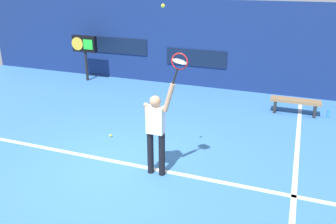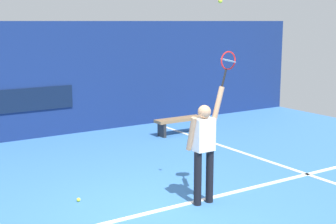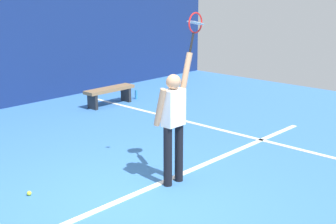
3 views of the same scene
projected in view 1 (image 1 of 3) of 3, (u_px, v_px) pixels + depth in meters
The scene contains 13 objects.
ground_plane at pixel (115, 166), 7.62m from camera, with size 18.00×18.00×0.00m, color #3870B2.
back_wall at pixel (197, 44), 12.52m from camera, with size 18.00×0.20×3.04m, color navy.
sponsor_banner_center at pixel (196, 58), 12.59m from camera, with size 2.20×0.03×0.60m, color #0C1933.
sponsor_banner_portside at pixel (120, 46), 13.48m from camera, with size 2.20×0.03×0.60m, color #0C1933.
court_baseline at pixel (118, 162), 7.75m from camera, with size 10.00×0.10×0.01m, color white.
court_sideline at pixel (297, 152), 8.17m from camera, with size 0.10×7.00×0.01m, color white.
tennis_player at pixel (156, 129), 6.96m from camera, with size 0.65×0.31×1.98m.
tennis_racket at pixel (179, 63), 6.31m from camera, with size 0.39×0.27×0.63m.
tennis_ball at pixel (163, 6), 5.95m from camera, with size 0.07×0.07×0.07m, color #CCE033.
scoreboard_clock at pixel (85, 46), 13.19m from camera, with size 0.96×0.20×1.71m.
court_bench at pixel (295, 103), 10.29m from camera, with size 1.40×0.36×0.45m.
water_bottle at pixel (328, 114), 10.07m from camera, with size 0.07×0.07×0.24m, color #338CD8.
spare_ball at pixel (111, 135), 8.95m from camera, with size 0.07×0.07×0.07m, color #CCE033.
Camera 1 is at (3.40, -5.85, 3.86)m, focal length 37.90 mm.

